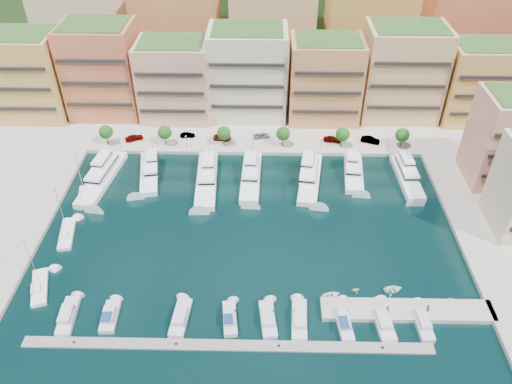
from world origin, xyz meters
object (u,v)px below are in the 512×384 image
yacht_5 (353,171)px  cruiser_3 (180,318)px  tree_2 (224,133)px  cruiser_9 (422,322)px  car_3 (262,136)px  cruiser_0 (68,316)px  yacht_4 (310,176)px  lamppost_3 (321,142)px  person_1 (427,309)px  cruiser_7 (343,321)px  tree_3 (283,134)px  lamppost_0 (119,139)px  lamppost_2 (253,141)px  sailboat_0 (40,288)px  sailboat_2 (85,197)px  tree_5 (402,135)px  yacht_1 (149,171)px  sailboat_1 (67,234)px  yacht_0 (103,175)px  tender_1 (356,290)px  car_5 (370,140)px  cruiser_5 (268,319)px  car_1 (187,135)px  tree_4 (343,134)px  car_2 (222,137)px  yacht_6 (407,174)px  tender_2 (393,289)px  person_0 (387,310)px  tree_0 (106,132)px  lamppost_1 (186,140)px  cruiser_1 (110,317)px  yacht_3 (251,174)px  tender_0 (331,296)px  yacht_2 (207,176)px  car_4 (332,139)px  tender_3 (452,299)px  cruiser_6 (299,320)px  car_0 (134,137)px  tree_1 (165,132)px

yacht_5 → cruiser_3: 59.74m
tree_2 → cruiser_9: bearing=-55.4°
car_3 → cruiser_0: bearing=132.4°
yacht_4 → cruiser_3: bearing=-121.1°
lamppost_3 → person_1: (15.25, -53.83, -1.92)m
yacht_5 → cruiser_7: size_ratio=1.74×
tree_3 → lamppost_0: 44.07m
lamppost_2 → person_1: (33.25, -53.83, -1.92)m
sailboat_0 → sailboat_2: bearing=89.1°
tree_5 → sailboat_0: size_ratio=0.43×
lamppost_0 → yacht_1: (9.77, -10.45, -2.73)m
sailboat_1 → person_1: 76.09m
yacht_0 → sailboat_2: (-2.49, -7.83, -0.89)m
yacht_1 → tender_1: 60.60m
tree_3 → lamppost_0: tree_3 is taller
car_5 → sailboat_0: bearing=146.7°
lamppost_3 → cruiser_5: (-13.92, -55.79, -3.28)m
car_3 → lamppost_2: bearing=142.5°
car_1 → tree_4: bearing=-100.2°
yacht_4 → car_2: 28.73m
yacht_6 → cruiser_5: size_ratio=2.24×
cruiser_7 → car_2: bearing=113.5°
tender_2 → person_0: bearing=143.7°
tree_0 → tree_2: same height
yacht_1 → person_0: size_ratio=9.33×
tree_4 → lamppost_1: bearing=-176.9°
yacht_4 → cruiser_5: size_ratio=2.55×
lamppost_1 → cruiser_1: bearing=-97.1°
yacht_3 → sailboat_1: bearing=-151.1°
tender_0 → car_2: bearing=3.8°
cruiser_9 → tree_3: bearing=112.5°
lamppost_3 → yacht_2: 32.03m
cruiser_9 → car_1: car_1 is taller
tree_0 → tree_4: same height
car_3 → car_4: (19.53, -1.66, 0.15)m
tender_1 → car_5: 53.75m
tender_3 → cruiser_3: bearing=111.8°
yacht_4 → tender_1: 37.02m
lamppost_0 → yacht_5: 62.53m
cruiser_9 → sailboat_2: sailboat_2 is taller
cruiser_6 → car_0: car_0 is taller
cruiser_9 → car_2: car_2 is taller
lamppost_3 → tender_0: bearing=-92.1°
tree_1 → tender_2: (52.43, -50.34, -4.36)m
yacht_4 → car_5: 23.92m
yacht_0 → tree_0: bearing=99.2°
cruiser_5 → car_4: (17.65, 60.41, 1.28)m
tree_5 → yacht_6: (-1.04, -13.06, -3.53)m
tree_4 → car_0: 57.29m
yacht_0 → cruiser_6: (47.38, -43.08, -0.66)m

